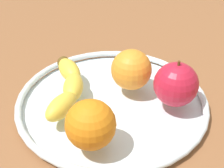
# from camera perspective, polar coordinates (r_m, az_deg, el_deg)

# --- Properties ---
(ground_plane) EXTENTS (1.68, 1.68, 0.04)m
(ground_plane) POSITION_cam_1_polar(r_m,az_deg,el_deg) (0.62, -0.00, -5.09)
(ground_plane) COLOR brown
(fruit_bowl) EXTENTS (0.35, 0.35, 0.02)m
(fruit_bowl) POSITION_cam_1_polar(r_m,az_deg,el_deg) (0.61, -0.00, -2.99)
(fruit_bowl) COLOR silver
(fruit_bowl) RESTS_ON ground_plane
(banana) EXTENTS (0.19, 0.09, 0.04)m
(banana) POSITION_cam_1_polar(r_m,az_deg,el_deg) (0.60, -7.66, -0.31)
(banana) COLOR yellow
(banana) RESTS_ON fruit_bowl
(apple) EXTENTS (0.08, 0.08, 0.09)m
(apple) POSITION_cam_1_polar(r_m,az_deg,el_deg) (0.58, 11.05, -0.06)
(apple) COLOR red
(apple) RESTS_ON fruit_bowl
(orange_front_right) EXTENTS (0.08, 0.08, 0.08)m
(orange_front_right) POSITION_cam_1_polar(r_m,az_deg,el_deg) (0.61, 3.38, 2.51)
(orange_front_right) COLOR orange
(orange_front_right) RESTS_ON fruit_bowl
(orange_front_left) EXTENTS (0.08, 0.08, 0.08)m
(orange_front_left) POSITION_cam_1_polar(r_m,az_deg,el_deg) (0.49, -3.75, -7.06)
(orange_front_left) COLOR orange
(orange_front_left) RESTS_ON fruit_bowl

